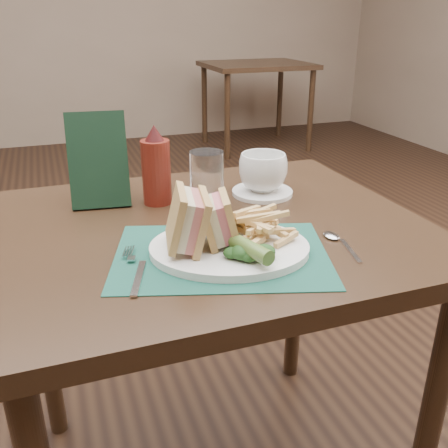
% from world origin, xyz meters
% --- Properties ---
extents(floor, '(7.00, 7.00, 0.00)m').
position_xyz_m(floor, '(0.00, 0.00, 0.00)').
color(floor, black).
rests_on(floor, ground).
extents(wall_back, '(6.00, 0.00, 6.00)m').
position_xyz_m(wall_back, '(0.00, 3.50, 0.00)').
color(wall_back, gray).
rests_on(wall_back, ground).
extents(table_main, '(0.90, 0.75, 0.75)m').
position_xyz_m(table_main, '(0.00, -0.50, 0.38)').
color(table_main, black).
rests_on(table_main, ground).
extents(table_bg_right, '(0.90, 0.75, 0.75)m').
position_xyz_m(table_bg_right, '(1.50, 2.78, 0.38)').
color(table_bg_right, black).
rests_on(table_bg_right, ground).
extents(placemat, '(0.46, 0.39, 0.00)m').
position_xyz_m(placemat, '(-0.03, -0.65, 0.75)').
color(placemat, '#16483B').
rests_on(placemat, table_main).
extents(plate, '(0.36, 0.32, 0.01)m').
position_xyz_m(plate, '(-0.01, -0.65, 0.76)').
color(plate, white).
rests_on(plate, placemat).
extents(sandwich_half_a, '(0.10, 0.13, 0.11)m').
position_xyz_m(sandwich_half_a, '(-0.11, -0.63, 0.82)').
color(sandwich_half_a, tan).
rests_on(sandwich_half_a, plate).
extents(sandwich_half_b, '(0.09, 0.11, 0.10)m').
position_xyz_m(sandwich_half_b, '(-0.05, -0.63, 0.81)').
color(sandwich_half_b, tan).
rests_on(sandwich_half_b, plate).
extents(kale_garnish, '(0.11, 0.08, 0.03)m').
position_xyz_m(kale_garnish, '(-0.00, -0.71, 0.78)').
color(kale_garnish, black).
rests_on(kale_garnish, plate).
extents(pickle_spear, '(0.06, 0.12, 0.03)m').
position_xyz_m(pickle_spear, '(-0.00, -0.71, 0.79)').
color(pickle_spear, '#436024').
rests_on(pickle_spear, plate).
extents(fries_pile, '(0.18, 0.20, 0.06)m').
position_xyz_m(fries_pile, '(0.05, -0.64, 0.80)').
color(fries_pile, tan).
rests_on(fries_pile, plate).
extents(fork, '(0.09, 0.17, 0.01)m').
position_xyz_m(fork, '(-0.19, -0.66, 0.76)').
color(fork, silver).
rests_on(fork, placemat).
extents(spoon, '(0.07, 0.15, 0.01)m').
position_xyz_m(spoon, '(0.21, -0.69, 0.76)').
color(spoon, silver).
rests_on(spoon, table_main).
extents(saucer, '(0.20, 0.20, 0.01)m').
position_xyz_m(saucer, '(0.18, -0.37, 0.76)').
color(saucer, white).
rests_on(saucer, table_main).
extents(coffee_cup, '(0.17, 0.17, 0.09)m').
position_xyz_m(coffee_cup, '(0.18, -0.37, 0.81)').
color(coffee_cup, white).
rests_on(coffee_cup, saucer).
extents(drinking_glass, '(0.10, 0.10, 0.13)m').
position_xyz_m(drinking_glass, '(0.02, -0.40, 0.81)').
color(drinking_glass, white).
rests_on(drinking_glass, table_main).
extents(ketchup_bottle, '(0.08, 0.08, 0.19)m').
position_xyz_m(ketchup_bottle, '(-0.08, -0.34, 0.84)').
color(ketchup_bottle, '#59170F').
rests_on(ketchup_bottle, table_main).
extents(check_presenter, '(0.14, 0.10, 0.21)m').
position_xyz_m(check_presenter, '(-0.20, -0.30, 0.86)').
color(check_presenter, black).
rests_on(check_presenter, table_main).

